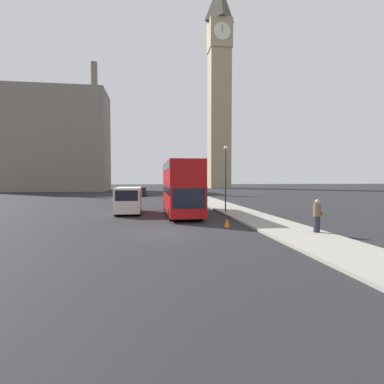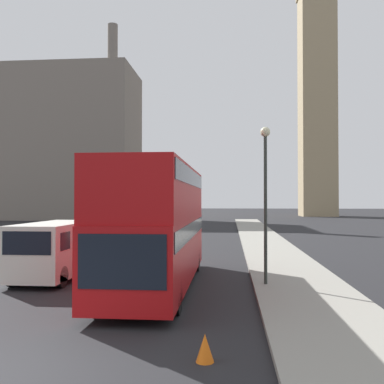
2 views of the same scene
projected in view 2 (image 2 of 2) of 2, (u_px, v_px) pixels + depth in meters
The scene contains 7 objects.
clock_tower at pixel (317, 46), 83.42m from camera, with size 6.97×7.14×64.96m.
building_block_distant at pixel (51, 145), 71.13m from camera, with size 28.19×12.68×29.90m.
red_double_decker_bus at pixel (158, 221), 15.58m from camera, with size 2.54×10.44×4.35m.
white_van at pixel (55, 249), 17.14m from camera, with size 2.08×5.04×2.25m.
street_lamp at pixel (265, 180), 15.44m from camera, with size 0.36×0.36×5.67m.
parked_sedan at pixel (165, 224), 43.88m from camera, with size 1.79×4.74×1.53m.
traffic_cone at pixel (205, 348), 8.37m from camera, with size 0.36×0.36×0.55m.
Camera 2 is at (4.16, -7.22, 3.18)m, focal length 40.00 mm.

